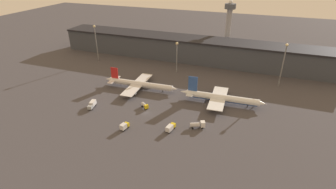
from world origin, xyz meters
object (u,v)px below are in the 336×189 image
(airplane_0, at_px, (140,84))
(service_vehicle_0, at_px, (198,125))
(airplane_1, at_px, (221,98))
(service_vehicle_2, at_px, (124,126))
(control_tower, at_px, (229,22))
(service_vehicle_4, at_px, (170,127))
(service_vehicle_1, at_px, (145,105))
(service_vehicle_3, at_px, (92,104))

(airplane_0, xyz_separation_m, service_vehicle_0, (44.26, -28.83, -1.16))
(airplane_1, bearing_deg, service_vehicle_2, -135.49)
(airplane_1, xyz_separation_m, control_tower, (-12.36, 94.76, 21.16))
(airplane_0, relative_size, service_vehicle_2, 9.52)
(airplane_1, xyz_separation_m, service_vehicle_4, (-17.33, -34.22, -1.60))
(airplane_1, relative_size, service_vehicle_0, 6.43)
(service_vehicle_1, bearing_deg, airplane_1, 64.14)
(airplane_0, bearing_deg, service_vehicle_1, -60.46)
(control_tower, bearing_deg, service_vehicle_1, -102.34)
(service_vehicle_1, distance_m, service_vehicle_2, 21.37)
(service_vehicle_1, bearing_deg, service_vehicle_0, 21.93)
(airplane_1, bearing_deg, service_vehicle_3, -158.63)
(airplane_0, bearing_deg, airplane_1, -3.81)
(service_vehicle_0, xyz_separation_m, service_vehicle_1, (-31.41, 8.28, -0.27))
(service_vehicle_0, relative_size, control_tower, 0.17)
(airplane_0, height_order, airplane_1, airplane_1)
(airplane_1, distance_m, service_vehicle_0, 28.33)
(service_vehicle_1, relative_size, service_vehicle_2, 1.04)
(airplane_0, distance_m, control_tower, 103.21)
(service_vehicle_0, distance_m, service_vehicle_3, 58.40)
(service_vehicle_0, xyz_separation_m, service_vehicle_4, (-11.42, -6.55, -0.10))
(service_vehicle_0, relative_size, service_vehicle_4, 1.14)
(service_vehicle_2, bearing_deg, control_tower, -0.00)
(service_vehicle_3, bearing_deg, control_tower, 144.36)
(service_vehicle_2, relative_size, control_tower, 0.12)
(service_vehicle_1, distance_m, service_vehicle_3, 28.46)
(service_vehicle_2, relative_size, service_vehicle_4, 0.78)
(service_vehicle_2, distance_m, service_vehicle_4, 21.69)
(airplane_1, height_order, service_vehicle_3, airplane_1)
(service_vehicle_0, bearing_deg, service_vehicle_3, 156.55)
(service_vehicle_0, distance_m, service_vehicle_4, 13.16)
(airplane_1, relative_size, service_vehicle_3, 6.17)
(airplane_1, bearing_deg, service_vehicle_0, -104.54)
(service_vehicle_2, bearing_deg, service_vehicle_1, 8.88)
(airplane_0, xyz_separation_m, service_vehicle_2, (12.17, -41.91, -1.22))
(airplane_1, bearing_deg, control_tower, 94.96)
(airplane_0, bearing_deg, service_vehicle_3, -118.00)
(service_vehicle_3, bearing_deg, service_vehicle_0, 77.96)
(service_vehicle_2, bearing_deg, service_vehicle_4, -61.79)
(service_vehicle_1, height_order, control_tower, control_tower)
(airplane_1, height_order, service_vehicle_0, airplane_1)
(service_vehicle_3, height_order, control_tower, control_tower)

